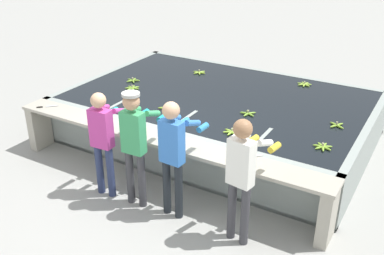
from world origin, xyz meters
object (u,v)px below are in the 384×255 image
(banana_bunch_floating_7, at_px, (232,132))
(banana_bunch_floating_8, at_px, (323,147))
(banana_bunch_floating_0, at_px, (337,125))
(worker_3, at_px, (242,170))
(banana_bunch_floating_5, at_px, (248,113))
(banana_bunch_ledge_0, at_px, (138,130))
(banana_bunch_floating_2, at_px, (169,116))
(worker_0, at_px, (103,135))
(banana_bunch_floating_4, at_px, (199,72))
(banana_bunch_floating_6, at_px, (166,108))
(worker_1, at_px, (135,138))
(banana_bunch_ledge_1, at_px, (102,120))
(banana_bunch_floating_1, at_px, (304,84))
(banana_bunch_floating_9, at_px, (133,80))
(knife_1, at_px, (44,107))
(banana_bunch_floating_3, at_px, (132,88))
(knife_0, at_px, (247,157))
(worker_2, at_px, (173,149))

(banana_bunch_floating_7, height_order, banana_bunch_floating_8, same)
(banana_bunch_floating_0, xyz_separation_m, banana_bunch_floating_7, (-1.30, -1.03, -0.00))
(worker_3, relative_size, banana_bunch_floating_5, 6.22)
(banana_bunch_floating_0, bearing_deg, banana_bunch_ledge_0, -146.20)
(banana_bunch_floating_5, relative_size, banana_bunch_ledge_0, 0.98)
(banana_bunch_floating_0, relative_size, banana_bunch_ledge_0, 0.93)
(banana_bunch_floating_2, bearing_deg, worker_0, -103.92)
(banana_bunch_floating_2, height_order, banana_bunch_floating_4, same)
(worker_3, relative_size, banana_bunch_floating_7, 6.10)
(banana_bunch_floating_5, distance_m, banana_bunch_floating_6, 1.38)
(banana_bunch_floating_0, xyz_separation_m, banana_bunch_ledge_0, (-2.56, -1.71, 0.00))
(worker_1, relative_size, banana_bunch_floating_0, 6.61)
(worker_1, bearing_deg, banana_bunch_floating_0, 45.86)
(banana_bunch_floating_7, distance_m, banana_bunch_ledge_1, 2.08)
(worker_3, xyz_separation_m, banana_bunch_floating_7, (-0.72, 1.22, -0.18))
(worker_3, height_order, banana_bunch_floating_2, worker_3)
(banana_bunch_floating_1, height_order, banana_bunch_ledge_1, banana_bunch_ledge_1)
(banana_bunch_floating_4, distance_m, banana_bunch_floating_5, 2.26)
(banana_bunch_floating_9, bearing_deg, worker_0, -61.60)
(banana_bunch_floating_0, relative_size, banana_bunch_floating_6, 0.97)
(knife_1, bearing_deg, banana_bunch_floating_3, 63.13)
(banana_bunch_floating_7, xyz_separation_m, knife_0, (0.52, -0.60, -0.01))
(worker_3, xyz_separation_m, banana_bunch_floating_5, (-0.79, 1.97, -0.18))
(worker_2, bearing_deg, worker_1, -175.44)
(banana_bunch_floating_3, bearing_deg, banana_bunch_ledge_0, -49.93)
(banana_bunch_floating_0, bearing_deg, knife_0, -115.69)
(banana_bunch_floating_0, xyz_separation_m, banana_bunch_floating_3, (-3.75, -0.29, -0.00))
(banana_bunch_ledge_0, height_order, knife_1, banana_bunch_ledge_0)
(banana_bunch_floating_6, xyz_separation_m, banana_bunch_floating_7, (1.36, -0.26, -0.00))
(banana_bunch_floating_3, distance_m, banana_bunch_ledge_0, 1.85)
(banana_bunch_floating_4, xyz_separation_m, banana_bunch_floating_8, (3.13, -1.97, -0.00))
(banana_bunch_floating_4, distance_m, banana_bunch_floating_8, 3.70)
(banana_bunch_floating_5, relative_size, knife_0, 0.98)
(banana_bunch_floating_7, xyz_separation_m, banana_bunch_ledge_0, (-1.25, -0.68, 0.00))
(banana_bunch_floating_7, relative_size, banana_bunch_ledge_1, 1.02)
(banana_bunch_floating_2, bearing_deg, banana_bunch_floating_8, 5.08)
(banana_bunch_floating_0, height_order, banana_bunch_floating_8, same)
(banana_bunch_floating_9, height_order, banana_bunch_ledge_1, banana_bunch_ledge_1)
(banana_bunch_floating_4, bearing_deg, banana_bunch_floating_3, -113.64)
(banana_bunch_ledge_0, distance_m, knife_1, 1.95)
(worker_0, height_order, banana_bunch_floating_4, worker_0)
(banana_bunch_floating_3, height_order, knife_0, banana_bunch_floating_3)
(banana_bunch_floating_1, bearing_deg, worker_0, -114.23)
(worker_1, height_order, banana_bunch_floating_1, worker_1)
(worker_0, distance_m, banana_bunch_floating_6, 1.51)
(banana_bunch_ledge_0, relative_size, knife_0, 1.00)
(banana_bunch_floating_2, xyz_separation_m, banana_bunch_ledge_1, (-0.84, -0.68, 0.00))
(banana_bunch_floating_6, distance_m, banana_bunch_ledge_0, 0.94)
(worker_0, relative_size, banana_bunch_floating_4, 5.79)
(banana_bunch_ledge_1, bearing_deg, banana_bunch_floating_6, 56.95)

